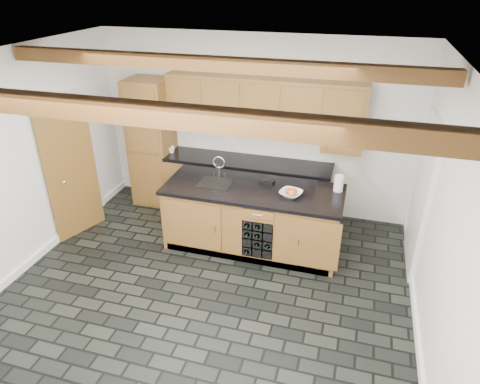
# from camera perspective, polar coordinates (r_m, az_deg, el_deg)

# --- Properties ---
(ground) EXTENTS (5.00, 5.00, 0.00)m
(ground) POSITION_cam_1_polar(r_m,az_deg,el_deg) (5.42, -5.11, -13.96)
(ground) COLOR black
(ground) RESTS_ON ground
(room_shell) EXTENTS (5.01, 5.00, 5.00)m
(room_shell) POSITION_cam_1_polar(r_m,az_deg,el_deg) (5.03, -4.60, 3.34)
(room_shell) COLOR white
(room_shell) RESTS_ON ground
(back_cabinetry) EXTENTS (3.65, 0.62, 2.20)m
(back_cabinetry) POSITION_cam_1_polar(r_m,az_deg,el_deg) (6.82, -1.75, 5.04)
(back_cabinetry) COLOR #925C2F
(back_cabinetry) RESTS_ON ground
(island) EXTENTS (2.48, 0.96, 0.93)m
(island) POSITION_cam_1_polar(r_m,az_deg,el_deg) (6.06, 1.73, -3.46)
(island) COLOR #925C2F
(island) RESTS_ON ground
(faucet) EXTENTS (0.45, 0.40, 0.34)m
(faucet) POSITION_cam_1_polar(r_m,az_deg,el_deg) (6.00, -3.23, 1.63)
(faucet) COLOR black
(faucet) RESTS_ON island
(kitchen_scale) EXTENTS (0.22, 0.16, 0.06)m
(kitchen_scale) POSITION_cam_1_polar(r_m,az_deg,el_deg) (5.99, 3.67, 1.49)
(kitchen_scale) COLOR black
(kitchen_scale) RESTS_ON island
(fruit_bowl) EXTENTS (0.35, 0.35, 0.07)m
(fruit_bowl) POSITION_cam_1_polar(r_m,az_deg,el_deg) (5.66, 6.79, -0.21)
(fruit_bowl) COLOR silver
(fruit_bowl) RESTS_ON island
(fruit_cluster) EXTENTS (0.16, 0.17, 0.07)m
(fruit_cluster) POSITION_cam_1_polar(r_m,az_deg,el_deg) (5.64, 6.81, 0.13)
(fruit_cluster) COLOR red
(fruit_cluster) RESTS_ON fruit_bowl
(paper_towel) EXTENTS (0.12, 0.12, 0.22)m
(paper_towel) POSITION_cam_1_polar(r_m,az_deg,el_deg) (5.88, 13.02, 1.13)
(paper_towel) COLOR white
(paper_towel) RESTS_ON island
(mug) EXTENTS (0.14, 0.14, 0.10)m
(mug) POSITION_cam_1_polar(r_m,az_deg,el_deg) (7.08, -9.11, 5.59)
(mug) COLOR white
(mug) RESTS_ON back_cabinetry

